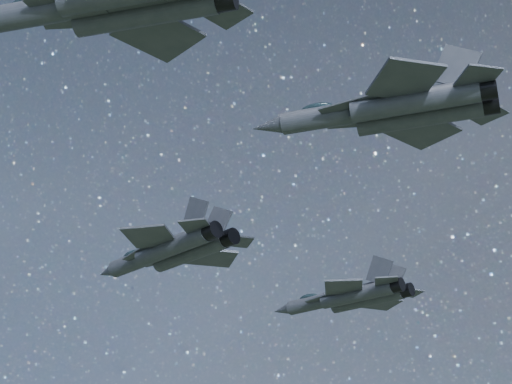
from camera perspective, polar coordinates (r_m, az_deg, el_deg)
The scene contains 4 objects.
jet_lead at distance 80.92m, azimuth -5.65°, elevation -3.86°, with size 19.37×13.48×4.87m.
jet_left at distance 91.38m, azimuth 6.36°, elevation -6.95°, with size 17.40×12.38×4.43m.
jet_right at distance 55.56m, azimuth -9.32°, elevation 12.41°, with size 19.74×13.11×5.02m.
jet_slot at distance 64.71m, azimuth 9.31°, elevation 5.53°, with size 19.60×13.18×4.95m.
Camera 1 is at (38.52, -54.34, 124.48)m, focal length 60.00 mm.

